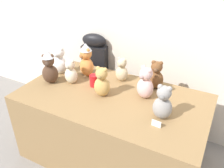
{
  "coord_description": "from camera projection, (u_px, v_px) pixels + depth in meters",
  "views": [
    {
      "loc": [
        0.8,
        -1.28,
        1.82
      ],
      "look_at": [
        0.0,
        0.25,
        0.83
      ],
      "focal_mm": 38.09,
      "sensor_mm": 36.0,
      "label": 1
    }
  ],
  "objects": [
    {
      "name": "wall_back",
      "position": [
        145.0,
        9.0,
        2.28
      ],
      "size": [
        7.0,
        0.08,
        2.6
      ],
      "primitive_type": "cube",
      "color": "silver",
      "rests_on": "ground_plane"
    },
    {
      "name": "display_table",
      "position": [
        112.0,
        128.0,
        2.23
      ],
      "size": [
        1.63,
        0.89,
        0.71
      ],
      "primitive_type": "cube",
      "color": "olive",
      "rests_on": "ground_plane"
    },
    {
      "name": "instrument_case",
      "position": [
        96.0,
        75.0,
        2.8
      ],
      "size": [
        0.29,
        0.15,
        1.02
      ],
      "rotation": [
        0.0,
        0.0,
        0.12
      ],
      "color": "black",
      "rests_on": "ground_plane"
    },
    {
      "name": "teddy_bear_sand",
      "position": [
        122.0,
        70.0,
        2.24
      ],
      "size": [
        0.13,
        0.12,
        0.24
      ],
      "rotation": [
        0.0,
        0.0,
        -0.11
      ],
      "color": "#CCB78E",
      "rests_on": "display_table"
    },
    {
      "name": "teddy_bear_cocoa",
      "position": [
        49.0,
        67.0,
        2.18
      ],
      "size": [
        0.19,
        0.18,
        0.33
      ],
      "rotation": [
        0.0,
        0.0,
        0.51
      ],
      "color": "#4C3323",
      "rests_on": "display_table"
    },
    {
      "name": "teddy_bear_ginger",
      "position": [
        86.0,
        60.0,
        2.3
      ],
      "size": [
        0.19,
        0.18,
        0.34
      ],
      "rotation": [
        0.0,
        0.0,
        -0.42
      ],
      "color": "#D17F3D",
      "rests_on": "display_table"
    },
    {
      "name": "teddy_bear_honey",
      "position": [
        102.0,
        83.0,
        2.0
      ],
      "size": [
        0.15,
        0.13,
        0.27
      ],
      "rotation": [
        0.0,
        0.0,
        0.08
      ],
      "color": "tan",
      "rests_on": "display_table"
    },
    {
      "name": "teddy_bear_chestnut",
      "position": [
        156.0,
        76.0,
        2.11
      ],
      "size": [
        0.15,
        0.14,
        0.27
      ],
      "rotation": [
        0.0,
        0.0,
        0.16
      ],
      "color": "brown",
      "rests_on": "display_table"
    },
    {
      "name": "teddy_bear_cream",
      "position": [
        71.0,
        72.0,
        2.2
      ],
      "size": [
        0.13,
        0.11,
        0.24
      ],
      "rotation": [
        0.0,
        0.0,
        0.04
      ],
      "color": "beige",
      "rests_on": "display_table"
    },
    {
      "name": "teddy_bear_snow",
      "position": [
        60.0,
        61.0,
        2.36
      ],
      "size": [
        0.16,
        0.14,
        0.29
      ],
      "rotation": [
        0.0,
        0.0,
        0.13
      ],
      "color": "white",
      "rests_on": "display_table"
    },
    {
      "name": "teddy_bear_blush",
      "position": [
        145.0,
        84.0,
        1.97
      ],
      "size": [
        0.19,
        0.17,
        0.29
      ],
      "rotation": [
        0.0,
        0.0,
        -0.4
      ],
      "color": "beige",
      "rests_on": "display_table"
    },
    {
      "name": "teddy_bear_ash",
      "position": [
        163.0,
        103.0,
        1.73
      ],
      "size": [
        0.14,
        0.13,
        0.28
      ],
      "rotation": [
        0.0,
        0.0,
        -0.0
      ],
      "color": "gray",
      "rests_on": "display_table"
    },
    {
      "name": "party_cup_red",
      "position": [
        94.0,
        81.0,
        2.18
      ],
      "size": [
        0.08,
        0.08,
        0.11
      ],
      "primitive_type": "cylinder",
      "color": "red",
      "rests_on": "display_table"
    },
    {
      "name": "name_card_front_left",
      "position": [
        156.0,
        124.0,
        1.69
      ],
      "size": [
        0.07,
        0.01,
        0.05
      ],
      "primitive_type": "cube",
      "rotation": [
        0.0,
        0.0,
        -0.08
      ],
      "color": "white",
      "rests_on": "display_table"
    }
  ]
}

